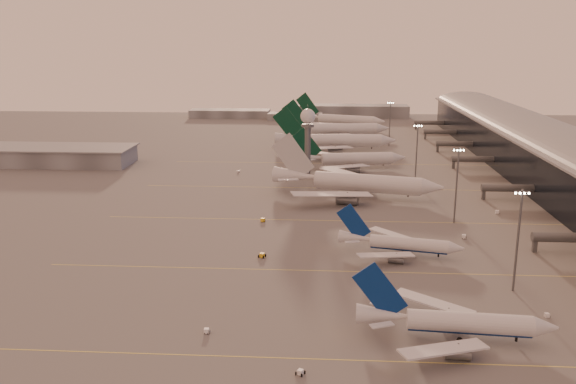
{
  "coord_description": "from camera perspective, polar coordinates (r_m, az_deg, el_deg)",
  "views": [
    {
      "loc": [
        12.64,
        -138.58,
        58.76
      ],
      "look_at": [
        0.12,
        62.24,
        7.72
      ],
      "focal_mm": 38.0,
      "sensor_mm": 36.0,
      "label": 1
    }
  ],
  "objects": [
    {
      "name": "hangar",
      "position": [
        313.31,
        -21.58,
        3.22
      ],
      "size": [
        82.0,
        27.0,
        8.5
      ],
      "color": "slate",
      "rests_on": "ground"
    },
    {
      "name": "ground",
      "position": [
        151.06,
        -1.53,
        -8.66
      ],
      "size": [
        700.0,
        700.0,
        0.0
      ],
      "primitive_type": "plane",
      "color": "#555353",
      "rests_on": "ground"
    },
    {
      "name": "mast_d",
      "position": [
        343.39,
        9.51,
        6.51
      ],
      "size": [
        3.6,
        0.56,
        25.0
      ],
      "color": "#53555A",
      "rests_on": "ground"
    },
    {
      "name": "distant_horizon",
      "position": [
        467.07,
        2.33,
        7.47
      ],
      "size": [
        165.0,
        37.5,
        9.0
      ],
      "color": "slate",
      "rests_on": "ground"
    },
    {
      "name": "narrowbody_mid",
      "position": [
        172.53,
        10.42,
        -4.94
      ],
      "size": [
        34.93,
        27.58,
        13.82
      ],
      "color": "silver",
      "rests_on": "ground"
    },
    {
      "name": "mast_c",
      "position": [
        255.37,
        11.95,
        3.77
      ],
      "size": [
        3.6,
        0.56,
        25.0
      ],
      "color": "#53555A",
      "rests_on": "ground"
    },
    {
      "name": "gsv_truck_b",
      "position": [
        191.13,
        16.29,
        -3.86
      ],
      "size": [
        6.59,
        3.93,
        2.51
      ],
      "color": "white",
      "rests_on": "ground"
    },
    {
      "name": "gsv_catering_a",
      "position": [
        145.15,
        23.19,
        -10.07
      ],
      "size": [
        4.73,
        2.56,
        3.73
      ],
      "color": "white",
      "rests_on": "ground"
    },
    {
      "name": "gsv_tug_mid",
      "position": [
        168.67,
        -2.44,
        -5.95
      ],
      "size": [
        4.56,
        3.58,
        1.14
      ],
      "color": "yellow",
      "rests_on": "ground"
    },
    {
      "name": "gsv_catering_b",
      "position": [
        221.08,
        19.08,
        -1.36
      ],
      "size": [
        6.02,
        3.49,
        4.64
      ],
      "color": "white",
      "rests_on": "ground"
    },
    {
      "name": "greentail_b",
      "position": [
        326.9,
        4.46,
        4.58
      ],
      "size": [
        65.48,
        52.84,
        23.77
      ],
      "color": "silver",
      "rests_on": "ground"
    },
    {
      "name": "gsv_truck_c",
      "position": [
        200.73,
        -2.28,
        -2.43
      ],
      "size": [
        5.33,
        6.03,
        2.41
      ],
      "color": "yellow",
      "rests_on": "ground"
    },
    {
      "name": "gsv_tug_hangar",
      "position": [
        303.63,
        7.78,
        3.04
      ],
      "size": [
        3.92,
        2.96,
        1.0
      ],
      "color": "yellow",
      "rests_on": "ground"
    },
    {
      "name": "gsv_truck_a",
      "position": [
        128.56,
        -7.44,
        -12.55
      ],
      "size": [
        5.34,
        2.1,
        2.14
      ],
      "color": "white",
      "rests_on": "ground"
    },
    {
      "name": "gsv_truck_d",
      "position": [
        274.62,
        -4.66,
        2.06
      ],
      "size": [
        2.16,
        5.36,
        2.14
      ],
      "color": "white",
      "rests_on": "ground"
    },
    {
      "name": "greentail_d",
      "position": [
        413.58,
        4.91,
        6.58
      ],
      "size": [
        60.22,
        47.8,
        22.79
      ],
      "color": "silver",
      "rests_on": "ground"
    },
    {
      "name": "mast_a",
      "position": [
        152.61,
        20.73,
        -3.88
      ],
      "size": [
        3.6,
        0.56,
        25.0
      ],
      "color": "#53555A",
      "rests_on": "ground"
    },
    {
      "name": "widebody_white",
      "position": [
        232.87,
        6.41,
        0.55
      ],
      "size": [
        65.11,
        51.56,
        23.31
      ],
      "color": "silver",
      "rests_on": "ground"
    },
    {
      "name": "terminal",
      "position": [
        270.62,
        24.14,
        2.71
      ],
      "size": [
        57.0,
        362.0,
        23.04
      ],
      "color": "black",
      "rests_on": "ground"
    },
    {
      "name": "radar_tower",
      "position": [
        261.44,
        1.87,
        5.91
      ],
      "size": [
        6.4,
        6.4,
        31.1
      ],
      "color": "#53555A",
      "rests_on": "ground"
    },
    {
      "name": "narrowbody_near",
      "position": [
        128.5,
        15.32,
        -11.93
      ],
      "size": [
        40.34,
        32.11,
        15.76
      ],
      "color": "silver",
      "rests_on": "ground"
    },
    {
      "name": "greentail_c",
      "position": [
        368.84,
        4.59,
        5.67
      ],
      "size": [
        64.75,
        52.02,
        23.56
      ],
      "color": "silver",
      "rests_on": "ground"
    },
    {
      "name": "mast_b",
      "position": [
        203.21,
        15.51,
        0.91
      ],
      "size": [
        3.6,
        0.56,
        25.0
      ],
      "color": "#53555A",
      "rests_on": "ground"
    },
    {
      "name": "taxiway_markings",
      "position": [
        204.0,
        8.31,
        -2.66
      ],
      "size": [
        180.0,
        185.25,
        0.02
      ],
      "color": "#EAD752",
      "rests_on": "ground"
    },
    {
      "name": "gsv_tug_near",
      "position": [
        113.99,
        1.16,
        -16.52
      ],
      "size": [
        3.19,
        3.76,
        0.92
      ],
      "color": "white",
      "rests_on": "ground"
    },
    {
      "name": "greentail_a",
      "position": [
        283.01,
        5.79,
        2.89
      ],
      "size": [
        53.43,
        42.86,
        19.48
      ],
      "color": "silver",
      "rests_on": "ground"
    }
  ]
}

